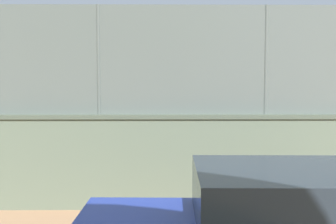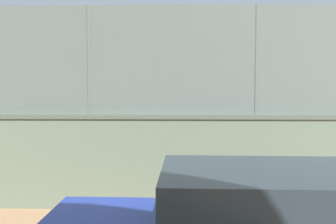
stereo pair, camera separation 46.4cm
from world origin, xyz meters
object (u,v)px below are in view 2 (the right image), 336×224
player_at_service_line (113,108)px  courtside_bench (72,172)px  player_crossing_court (20,138)px  sports_ball (134,128)px  player_baseline_waiting (280,115)px  spare_ball_by_wall (290,196)px

player_at_service_line → courtside_bench: bearing=94.3°
player_at_service_line → player_crossing_court: (0.80, 11.92, -0.03)m
sports_ball → player_baseline_waiting: bearing=157.9°
sports_ball → spare_ball_by_wall: size_ratio=2.03×
player_at_service_line → sports_ball: bearing=124.7°
player_baseline_waiting → player_crossing_court: size_ratio=1.04×
player_baseline_waiting → spare_ball_by_wall: size_ratio=21.58×
player_at_service_line → spare_ball_by_wall: 15.40m
spare_ball_by_wall → courtside_bench: (4.62, -0.39, 0.42)m
sports_ball → courtside_bench: (0.29, 11.95, 0.38)m
player_crossing_court → spare_ball_by_wall: player_crossing_court is taller
player_at_service_line → player_baseline_waiting: player_baseline_waiting is taller
player_baseline_waiting → player_crossing_court: 11.42m
player_baseline_waiting → spare_ball_by_wall: bearing=76.3°
player_baseline_waiting → sports_ball: player_baseline_waiting is taller
player_crossing_court → spare_ball_by_wall: (-6.46, 2.37, -0.90)m
spare_ball_by_wall → player_crossing_court: bearing=-20.1°
player_at_service_line → courtside_bench: size_ratio=1.02×
player_baseline_waiting → sports_ball: 7.25m
player_baseline_waiting → courtside_bench: (6.96, 9.24, -0.52)m
sports_ball → courtside_bench: courtside_bench is taller
player_at_service_line → spare_ball_by_wall: (-5.67, 14.29, -0.93)m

